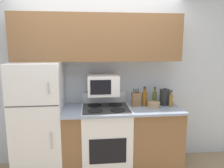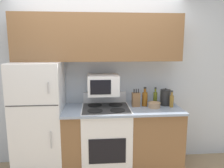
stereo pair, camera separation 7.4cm
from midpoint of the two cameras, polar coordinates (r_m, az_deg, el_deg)
wall_back at (r=3.35m, az=-2.91°, el=0.87°), size 8.00×0.05×2.55m
lower_cabinets at (r=3.27m, az=3.32°, el=-14.12°), size 1.66×0.66×0.94m
refrigerator at (r=3.21m, az=-17.74°, el=-8.84°), size 0.65×0.65×1.59m
upper_cabinets at (r=3.10m, az=-2.89°, el=11.94°), size 2.31×0.36×0.64m
stove at (r=3.23m, az=-0.92°, el=-14.05°), size 0.67×0.64×1.11m
microwave at (r=3.11m, az=-1.63°, el=-0.20°), size 0.44×0.37×0.28m
knife_block at (r=3.18m, az=6.94°, el=-4.03°), size 0.11×0.09×0.26m
bowl at (r=3.17m, az=11.64°, el=-5.34°), size 0.18×0.18×0.08m
bottle_olive_oil at (r=3.33m, az=11.83°, el=-3.50°), size 0.06×0.06×0.26m
bottle_vinegar at (r=3.24m, az=15.94°, el=-4.20°), size 0.06×0.06×0.24m
bottle_whiskey at (r=3.21m, az=9.21°, el=-3.76°), size 0.08×0.08×0.28m
bottle_soy_sauce at (r=3.43m, az=15.87°, el=-3.82°), size 0.05×0.05×0.18m
kettle at (r=3.31m, az=14.36°, el=-3.40°), size 0.15×0.15×0.26m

